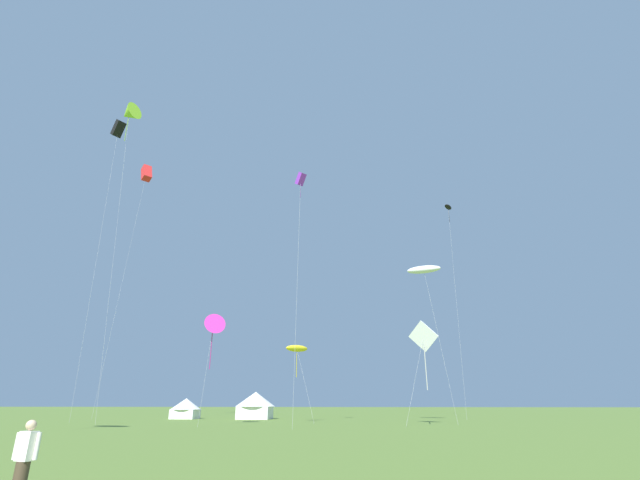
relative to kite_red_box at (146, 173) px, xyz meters
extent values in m
cube|color=red|center=(0.00, 0.00, 0.04)|extent=(2.37, 2.35, 2.80)
cylinder|color=#B2B2B7|center=(-0.51, -1.22, -18.10)|extent=(1.05, 2.47, 36.28)
cone|color=#E02DA3|center=(18.38, -17.21, -27.25)|extent=(2.95, 3.04, 2.52)
cylinder|color=#9D2072|center=(18.38, -17.21, -29.51)|extent=(0.07, 0.07, 3.43)
cylinder|color=#B2B2B7|center=(18.19, -17.65, -31.74)|extent=(0.39, 0.91, 8.99)
ellipsoid|color=white|center=(40.33, -11.22, -20.04)|extent=(4.03, 2.49, 1.10)
cylinder|color=#B2B2B7|center=(41.27, -11.82, -28.14)|extent=(1.91, 1.21, 16.20)
cube|color=purple|center=(27.22, -20.10, -12.69)|extent=(1.31, 1.34, 1.41)
cylinder|color=#63238B|center=(27.22, -20.10, -13.92)|extent=(0.04, 0.04, 1.74)
cylinder|color=#B2B2B7|center=(27.12, -20.70, -24.46)|extent=(0.22, 1.23, 23.54)
ellipsoid|color=black|center=(46.60, 0.68, -7.13)|extent=(1.73, 2.06, 0.66)
cylinder|color=black|center=(46.60, 0.68, -8.55)|extent=(0.04, 0.04, 2.10)
cylinder|color=#B2B2B7|center=(46.26, 0.35, -21.68)|extent=(0.71, 0.69, 29.11)
ellipsoid|color=yellow|center=(25.97, -10.96, -28.64)|extent=(2.78, 2.49, 0.97)
cylinder|color=#A79518|center=(25.97, -10.96, -30.41)|extent=(0.06, 0.06, 2.53)
cylinder|color=#B2B2B7|center=(26.99, -11.46, -32.44)|extent=(2.06, 1.03, 7.60)
cone|color=#99DB2D|center=(4.20, -14.41, 0.64)|extent=(2.93, 2.93, 2.56)
cylinder|color=olive|center=(4.20, -14.41, -1.68)|extent=(0.07, 0.07, 3.46)
cylinder|color=#B2B2B7|center=(5.42, -14.69, -17.79)|extent=(2.46, 0.57, 36.88)
cube|color=black|center=(0.22, -9.86, 1.65)|extent=(2.45, 2.20, 2.49)
cylinder|color=#B2B2B7|center=(0.76, -10.29, -17.29)|extent=(1.10, 0.88, 37.89)
cube|color=white|center=(39.06, -15.42, -28.06)|extent=(2.71, 1.72, 2.97)
cylinder|color=#A4A4A4|center=(39.06, -15.42, -30.97)|extent=(0.10, 0.10, 4.24)
cylinder|color=#B2B2B7|center=(37.88, -16.04, -32.15)|extent=(2.37, 1.26, 8.18)
cube|color=white|center=(25.03, -50.17, -35.03)|extent=(0.41, 0.32, 0.60)
sphere|color=beige|center=(25.03, -50.17, -34.61)|extent=(0.22, 0.22, 0.22)
cylinder|color=white|center=(24.79, -50.17, -35.03)|extent=(0.09, 0.09, 0.55)
cylinder|color=white|center=(25.27, -50.17, -35.03)|extent=(0.09, 0.09, 0.55)
cube|color=white|center=(9.94, 0.48, -35.65)|extent=(3.12, 3.12, 1.17)
cone|color=white|center=(9.94, 0.48, -34.38)|extent=(3.90, 3.90, 1.37)
cube|color=white|center=(19.19, 0.48, -35.46)|extent=(4.10, 4.10, 1.54)
cone|color=white|center=(19.19, 0.48, -33.80)|extent=(5.13, 5.13, 1.79)
camera|label=1|loc=(32.23, -60.31, -34.13)|focal=24.91mm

